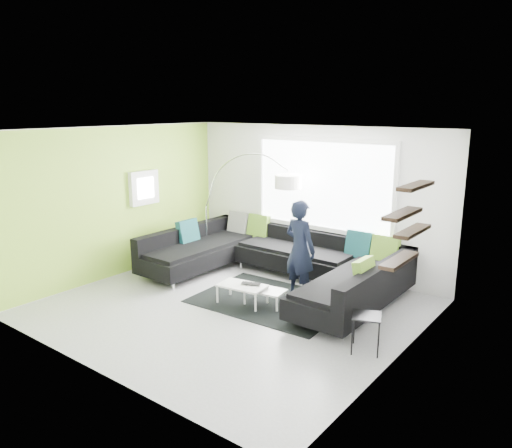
{
  "coord_description": "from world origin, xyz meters",
  "views": [
    {
      "loc": [
        4.86,
        -5.68,
        3.15
      ],
      "look_at": [
        -0.18,
        0.9,
        1.18
      ],
      "focal_mm": 35.0,
      "sensor_mm": 36.0,
      "label": 1
    }
  ],
  "objects_px": {
    "laptop": "(250,285)",
    "person": "(300,249)",
    "sectional_sofa": "(270,264)",
    "arc_lamp": "(206,206)",
    "side_table": "(366,333)",
    "coffee_table": "(254,295)"
  },
  "relations": [
    {
      "from": "coffee_table",
      "to": "laptop",
      "type": "height_order",
      "value": "laptop"
    },
    {
      "from": "laptop",
      "to": "side_table",
      "type": "bearing_deg",
      "value": -29.16
    },
    {
      "from": "sectional_sofa",
      "to": "person",
      "type": "height_order",
      "value": "person"
    },
    {
      "from": "arc_lamp",
      "to": "side_table",
      "type": "height_order",
      "value": "arc_lamp"
    },
    {
      "from": "side_table",
      "to": "person",
      "type": "height_order",
      "value": "person"
    },
    {
      "from": "sectional_sofa",
      "to": "arc_lamp",
      "type": "xyz_separation_m",
      "value": [
        -1.96,
        0.46,
        0.73
      ]
    },
    {
      "from": "coffee_table",
      "to": "person",
      "type": "height_order",
      "value": "person"
    },
    {
      "from": "arc_lamp",
      "to": "side_table",
      "type": "bearing_deg",
      "value": -25.2
    },
    {
      "from": "sectional_sofa",
      "to": "side_table",
      "type": "height_order",
      "value": "sectional_sofa"
    },
    {
      "from": "coffee_table",
      "to": "arc_lamp",
      "type": "xyz_separation_m",
      "value": [
        -2.26,
        1.32,
        0.98
      ]
    },
    {
      "from": "coffee_table",
      "to": "person",
      "type": "bearing_deg",
      "value": 54.67
    },
    {
      "from": "coffee_table",
      "to": "person",
      "type": "distance_m",
      "value": 1.08
    },
    {
      "from": "side_table",
      "to": "laptop",
      "type": "xyz_separation_m",
      "value": [
        -2.18,
        0.32,
        0.08
      ]
    },
    {
      "from": "coffee_table",
      "to": "laptop",
      "type": "distance_m",
      "value": 0.18
    },
    {
      "from": "person",
      "to": "laptop",
      "type": "bearing_deg",
      "value": 69.96
    },
    {
      "from": "arc_lamp",
      "to": "person",
      "type": "bearing_deg",
      "value": -16.54
    },
    {
      "from": "laptop",
      "to": "person",
      "type": "bearing_deg",
      "value": 39.42
    },
    {
      "from": "sectional_sofa",
      "to": "laptop",
      "type": "xyz_separation_m",
      "value": [
        0.25,
        -0.89,
        -0.08
      ]
    },
    {
      "from": "sectional_sofa",
      "to": "coffee_table",
      "type": "relative_size",
      "value": 4.42
    },
    {
      "from": "side_table",
      "to": "person",
      "type": "bearing_deg",
      "value": 147.65
    },
    {
      "from": "coffee_table",
      "to": "laptop",
      "type": "bearing_deg",
      "value": -157.25
    },
    {
      "from": "arc_lamp",
      "to": "coffee_table",
      "type": "bearing_deg",
      "value": -34.64
    }
  ]
}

